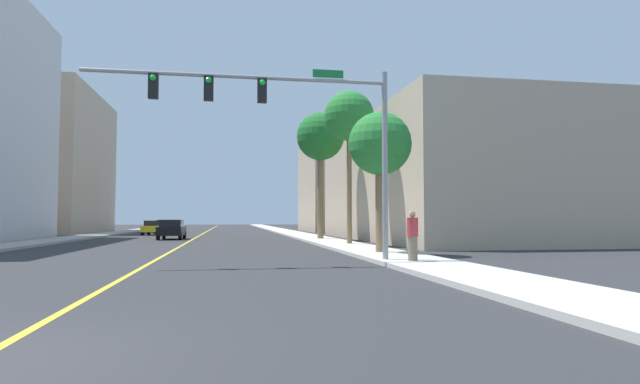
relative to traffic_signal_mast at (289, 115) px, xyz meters
name	(u,v)px	position (x,y,z in m)	size (l,w,h in m)	color
ground	(198,236)	(-4.77, 30.48, -5.19)	(192.00, 192.00, 0.00)	#2D2D30
sidewalk_left	(91,236)	(-13.96, 30.48, -5.12)	(2.73, 168.00, 0.15)	#9E9B93
sidewalk_right	(299,235)	(4.41, 30.48, -5.12)	(2.73, 168.00, 0.15)	beige
lane_marking_center	(198,236)	(-4.77, 30.48, -5.19)	(0.16, 144.00, 0.01)	yellow
building_left_far	(21,162)	(-24.99, 44.72, 2.68)	(16.22, 19.13, 15.74)	tan
building_right_near	(454,182)	(14.99, 19.74, -0.83)	(15.30, 26.83, 8.72)	tan
building_right_far	(374,188)	(16.13, 46.46, 0.32)	(17.57, 14.65, 11.03)	tan
traffic_signal_mast	(289,115)	(0.00, 0.00, 0.00)	(10.42, 0.36, 6.70)	gray
palm_near	(380,146)	(4.44, 3.95, -0.44)	(2.76, 2.76, 6.09)	brown
palm_mid	(349,117)	(4.86, 11.74, 2.33)	(2.93, 2.93, 8.94)	brown
palm_far	(320,138)	(4.50, 19.53, 2.29)	(3.50, 3.50, 9.21)	brown
car_black	(172,229)	(-6.37, 23.42, -4.41)	(1.86, 4.13, 1.50)	black
car_red	(165,227)	(-8.96, 40.65, -4.46)	(1.86, 4.23, 1.44)	red
car_yellow	(154,228)	(-9.22, 34.82, -4.47)	(2.00, 4.12, 1.40)	gold
pedestrian	(413,236)	(4.15, -0.86, -4.20)	(0.38, 0.38, 1.69)	#726651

